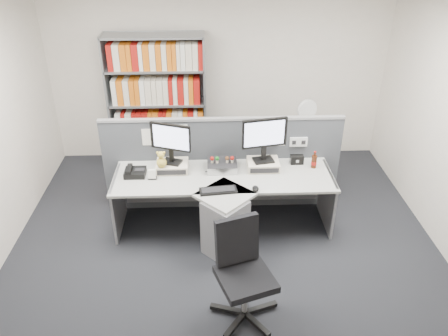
{
  "coord_description": "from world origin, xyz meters",
  "views": [
    {
      "loc": [
        -0.17,
        -3.72,
        3.43
      ],
      "look_at": [
        0.0,
        0.65,
        0.92
      ],
      "focal_mm": 35.82,
      "sensor_mm": 36.0,
      "label": 1
    }
  ],
  "objects_px": {
    "speaker": "(297,159)",
    "shelving_unit": "(158,105)",
    "desk": "(224,205)",
    "desktop_pc": "(222,165)",
    "monitor_left": "(171,140)",
    "keyboard": "(218,190)",
    "monitor_right": "(264,136)",
    "mouse": "(256,189)",
    "filing_cabinet": "(302,154)",
    "office_chair": "(242,269)",
    "desk_fan": "(306,112)",
    "desk_phone": "(135,172)",
    "cola_bottle": "(314,161)",
    "desk_calendar": "(152,175)"
  },
  "relations": [
    {
      "from": "desk",
      "to": "desktop_pc",
      "type": "distance_m",
      "value": 0.49
    },
    {
      "from": "filing_cabinet",
      "to": "office_chair",
      "type": "distance_m",
      "value": 2.81
    },
    {
      "from": "desk",
      "to": "monitor_right",
      "type": "relative_size",
      "value": 4.72
    },
    {
      "from": "monitor_right",
      "to": "office_chair",
      "type": "height_order",
      "value": "monitor_right"
    },
    {
      "from": "desk_phone",
      "to": "speaker",
      "type": "distance_m",
      "value": 1.98
    },
    {
      "from": "keyboard",
      "to": "monitor_right",
      "type": "bearing_deg",
      "value": 41.94
    },
    {
      "from": "keyboard",
      "to": "shelving_unit",
      "type": "relative_size",
      "value": 0.22
    },
    {
      "from": "mouse",
      "to": "shelving_unit",
      "type": "bearing_deg",
      "value": 122.48
    },
    {
      "from": "monitor_right",
      "to": "desktop_pc",
      "type": "height_order",
      "value": "monitor_right"
    },
    {
      "from": "desk_fan",
      "to": "office_chair",
      "type": "bearing_deg",
      "value": -112.62
    },
    {
      "from": "speaker",
      "to": "monitor_right",
      "type": "bearing_deg",
      "value": -166.64
    },
    {
      "from": "speaker",
      "to": "cola_bottle",
      "type": "xyz_separation_m",
      "value": [
        0.19,
        -0.11,
        0.03
      ]
    },
    {
      "from": "desk",
      "to": "monitor_right",
      "type": "xyz_separation_m",
      "value": [
        0.49,
        0.38,
        0.69
      ]
    },
    {
      "from": "keyboard",
      "to": "mouse",
      "type": "height_order",
      "value": "mouse"
    },
    {
      "from": "keyboard",
      "to": "desk_phone",
      "type": "distance_m",
      "value": 1.06
    },
    {
      "from": "desktop_pc",
      "to": "filing_cabinet",
      "type": "xyz_separation_m",
      "value": [
        1.21,
        1.02,
        -0.42
      ]
    },
    {
      "from": "desktop_pc",
      "to": "shelving_unit",
      "type": "height_order",
      "value": "shelving_unit"
    },
    {
      "from": "desk_phone",
      "to": "desktop_pc",
      "type": "bearing_deg",
      "value": 5.95
    },
    {
      "from": "shelving_unit",
      "to": "office_chair",
      "type": "height_order",
      "value": "shelving_unit"
    },
    {
      "from": "filing_cabinet",
      "to": "desk_fan",
      "type": "distance_m",
      "value": 0.66
    },
    {
      "from": "monitor_right",
      "to": "shelving_unit",
      "type": "relative_size",
      "value": 0.28
    },
    {
      "from": "monitor_left",
      "to": "keyboard",
      "type": "relative_size",
      "value": 1.16
    },
    {
      "from": "shelving_unit",
      "to": "office_chair",
      "type": "distance_m",
      "value": 3.23
    },
    {
      "from": "desk_calendar",
      "to": "cola_bottle",
      "type": "height_order",
      "value": "cola_bottle"
    },
    {
      "from": "speaker",
      "to": "office_chair",
      "type": "bearing_deg",
      "value": -115.45
    },
    {
      "from": "desktop_pc",
      "to": "filing_cabinet",
      "type": "bearing_deg",
      "value": 40.0
    },
    {
      "from": "mouse",
      "to": "office_chair",
      "type": "distance_m",
      "value": 1.12
    },
    {
      "from": "monitor_right",
      "to": "mouse",
      "type": "relative_size",
      "value": 4.74
    },
    {
      "from": "desk_phone",
      "to": "office_chair",
      "type": "bearing_deg",
      "value": -51.29
    },
    {
      "from": "desk",
      "to": "office_chair",
      "type": "distance_m",
      "value": 1.2
    },
    {
      "from": "speaker",
      "to": "shelving_unit",
      "type": "xyz_separation_m",
      "value": [
        -1.82,
        1.36,
        0.2
      ]
    },
    {
      "from": "desk_phone",
      "to": "filing_cabinet",
      "type": "relative_size",
      "value": 0.35
    },
    {
      "from": "shelving_unit",
      "to": "filing_cabinet",
      "type": "bearing_deg",
      "value": -12.07
    },
    {
      "from": "keyboard",
      "to": "mouse",
      "type": "xyz_separation_m",
      "value": [
        0.42,
        0.01,
        0.01
      ]
    },
    {
      "from": "monitor_right",
      "to": "desktop_pc",
      "type": "bearing_deg",
      "value": 179.96
    },
    {
      "from": "desk_fan",
      "to": "monitor_left",
      "type": "bearing_deg",
      "value": -150.72
    },
    {
      "from": "keyboard",
      "to": "desk_fan",
      "type": "height_order",
      "value": "desk_fan"
    },
    {
      "from": "desk_calendar",
      "to": "filing_cabinet",
      "type": "height_order",
      "value": "desk_calendar"
    },
    {
      "from": "shelving_unit",
      "to": "monitor_left",
      "type": "bearing_deg",
      "value": -78.86
    },
    {
      "from": "desk",
      "to": "monitor_right",
      "type": "height_order",
      "value": "monitor_right"
    },
    {
      "from": "keyboard",
      "to": "shelving_unit",
      "type": "height_order",
      "value": "shelving_unit"
    },
    {
      "from": "monitor_right",
      "to": "desk_phone",
      "type": "height_order",
      "value": "monitor_right"
    },
    {
      "from": "shelving_unit",
      "to": "filing_cabinet",
      "type": "height_order",
      "value": "shelving_unit"
    },
    {
      "from": "desktop_pc",
      "to": "desk_fan",
      "type": "height_order",
      "value": "desk_fan"
    },
    {
      "from": "desktop_pc",
      "to": "office_chair",
      "type": "xyz_separation_m",
      "value": [
        0.13,
        -1.57,
        -0.23
      ]
    },
    {
      "from": "desk",
      "to": "keyboard",
      "type": "bearing_deg",
      "value": -121.04
    },
    {
      "from": "keyboard",
      "to": "monitor_left",
      "type": "bearing_deg",
      "value": 137.08
    },
    {
      "from": "monitor_right",
      "to": "office_chair",
      "type": "bearing_deg",
      "value": -103.09
    },
    {
      "from": "cola_bottle",
      "to": "desk_calendar",
      "type": "bearing_deg",
      "value": -174.35
    },
    {
      "from": "monitor_left",
      "to": "speaker",
      "type": "xyz_separation_m",
      "value": [
        1.53,
        0.1,
        -0.35
      ]
    }
  ]
}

